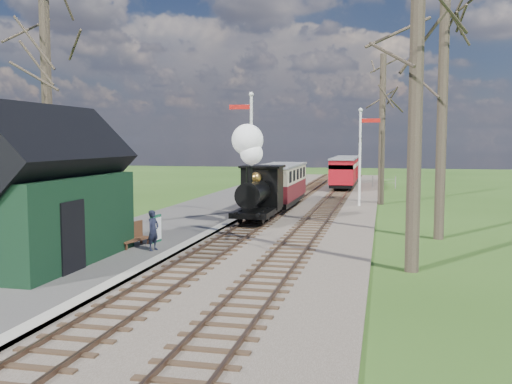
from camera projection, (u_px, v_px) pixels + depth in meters
ground at (117, 318)px, 12.46m from camera, size 140.00×140.00×0.00m
distant_hills at (349, 291)px, 76.18m from camera, size 114.40×48.00×22.02m
ballast_bed at (307, 205)px, 33.56m from camera, size 8.00×60.00×0.10m
track_near at (286, 204)px, 33.83m from camera, size 1.60×60.00×0.15m
track_far at (330, 205)px, 33.27m from camera, size 1.60×60.00×0.15m
platform at (184, 221)px, 26.82m from camera, size 5.00×44.00×0.20m
coping_strip at (231, 222)px, 26.32m from camera, size 0.40×44.00×0.21m
station_shed at (44, 194)px, 17.08m from camera, size 3.25×6.30×4.78m
semaphore_near at (250, 146)px, 27.85m from camera, size 1.22×0.24×6.22m
semaphore_far at (361, 150)px, 32.59m from camera, size 1.22×0.24×5.72m
bare_trees at (268, 105)px, 21.52m from camera, size 15.51×22.39×12.00m
fence_line at (318, 181)px, 47.33m from camera, size 12.60×0.08×1.00m
locomotive at (257, 181)px, 25.98m from camera, size 1.75×4.09×4.38m
coach at (280, 183)px, 31.92m from camera, size 2.04×7.01×2.15m
red_carriage_a at (343, 173)px, 43.72m from camera, size 1.91×4.72×2.01m
red_carriage_b at (347, 169)px, 49.06m from camera, size 1.91×4.72×2.01m
sign_board at (156, 229)px, 20.55m from camera, size 0.18×0.68×0.99m
bench at (131, 235)px, 19.77m from camera, size 0.73×1.52×0.83m
person at (153, 230)px, 19.03m from camera, size 0.44×0.56×1.36m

